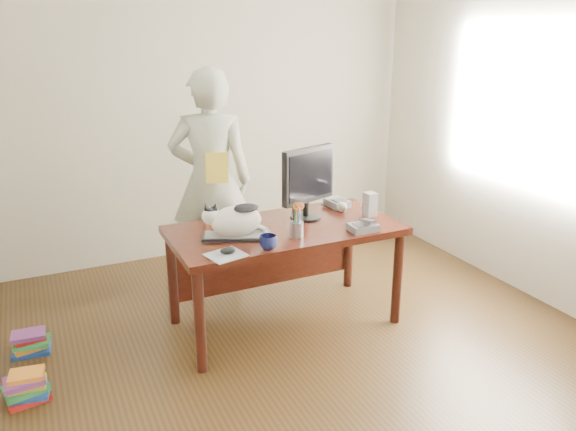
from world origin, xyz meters
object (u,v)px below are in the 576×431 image
at_px(book_pile_b, 30,343).
at_px(pen_cup, 297,227).
at_px(person, 211,181).
at_px(desk, 280,243).
at_px(cat, 234,220).
at_px(calculator, 337,203).
at_px(phone, 364,227).
at_px(baseball, 342,207).
at_px(coffee_mug, 268,242).
at_px(mouse, 228,250).
at_px(keyboard, 237,236).
at_px(speaker, 370,204).
at_px(book_pile_a, 27,387).
at_px(monitor, 308,179).
at_px(book_stack, 243,212).

bearing_deg(book_pile_b, pen_cup, -17.97).
bearing_deg(person, desk, 128.13).
bearing_deg(cat, calculator, 40.58).
bearing_deg(phone, baseball, 81.72).
height_order(cat, coffee_mug, cat).
height_order(mouse, phone, phone).
distance_m(desk, keyboard, 0.44).
bearing_deg(coffee_mug, pen_cup, 25.89).
relative_size(desk, calculator, 7.95).
height_order(speaker, calculator, speaker).
distance_m(coffee_mug, baseball, 0.92).
distance_m(mouse, speaker, 1.23).
bearing_deg(calculator, book_pile_a, -173.10).
bearing_deg(coffee_mug, desk, 56.74).
distance_m(keyboard, pen_cup, 0.40).
bearing_deg(book_pile_b, person, 19.06).
bearing_deg(monitor, person, 104.17).
height_order(keyboard, mouse, mouse).
height_order(pen_cup, phone, pen_cup).
bearing_deg(book_pile_b, speaker, -9.31).
bearing_deg(book_pile_b, cat, -17.04).
height_order(phone, book_stack, phone).
bearing_deg(book_stack, phone, -43.41).
height_order(calculator, book_pile_b, calculator).
xyz_separation_m(keyboard, speaker, (1.05, 0.02, 0.08)).
bearing_deg(book_stack, pen_cup, -70.87).
bearing_deg(keyboard, desk, 42.09).
bearing_deg(calculator, book_stack, 169.71).
bearing_deg(coffee_mug, speaker, 17.05).
relative_size(cat, mouse, 3.87).
relative_size(keyboard, mouse, 4.28).
bearing_deg(baseball, mouse, -158.36).
bearing_deg(phone, book_pile_b, 165.27).
height_order(cat, speaker, cat).
bearing_deg(phone, cat, 166.14).
xyz_separation_m(pen_cup, book_stack, (-0.18, 0.55, -0.03)).
xyz_separation_m(speaker, book_pile_b, (-2.39, 0.39, -0.77)).
bearing_deg(desk, keyboard, -160.03).
distance_m(desk, calculator, 0.63).
bearing_deg(book_stack, speaker, -22.94).
height_order(desk, coffee_mug, coffee_mug).
distance_m(cat, calculator, 1.02).
bearing_deg(calculator, keyboard, -165.55).
height_order(desk, baseball, baseball).
height_order(monitor, book_pile_b, monitor).
height_order(pen_cup, person, person).
height_order(calculator, book_pile_a, calculator).
height_order(book_stack, person, person).
relative_size(book_stack, person, 0.12).
height_order(coffee_mug, baseball, coffee_mug).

